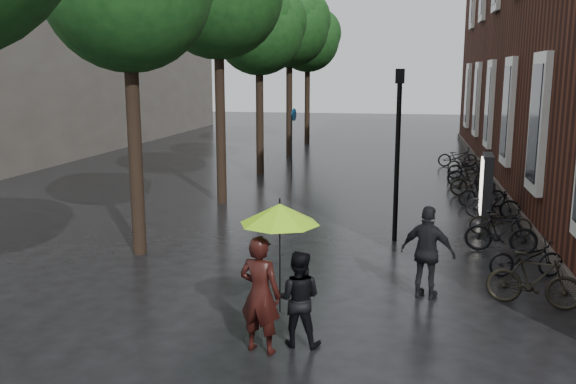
% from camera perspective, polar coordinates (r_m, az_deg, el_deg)
% --- Properties ---
extents(bg_building, '(16.00, 30.00, 14.00)m').
position_cam_1_polar(bg_building, '(41.92, -24.78, 13.83)').
color(bg_building, '#47423D').
rests_on(bg_building, ground).
extents(street_trees, '(4.33, 34.03, 8.91)m').
position_cam_1_polar(street_trees, '(23.00, -4.51, 16.20)').
color(street_trees, black).
rests_on(street_trees, ground).
extents(person_burgundy, '(0.77, 0.59, 1.87)m').
position_cam_1_polar(person_burgundy, '(9.48, -2.63, -9.54)').
color(person_burgundy, black).
rests_on(person_burgundy, ground).
extents(person_black, '(0.76, 0.60, 1.55)m').
position_cam_1_polar(person_black, '(9.76, 0.96, -9.92)').
color(person_black, black).
rests_on(person_black, ground).
extents(lime_umbrella, '(1.23, 1.23, 1.81)m').
position_cam_1_polar(lime_umbrella, '(9.19, -0.78, -2.05)').
color(lime_umbrella, black).
rests_on(lime_umbrella, ground).
extents(pedestrian_walking, '(1.15, 0.77, 1.81)m').
position_cam_1_polar(pedestrian_walking, '(11.98, 12.94, -5.53)').
color(pedestrian_walking, black).
rests_on(pedestrian_walking, ground).
extents(parked_bicycles, '(2.08, 18.34, 1.03)m').
position_cam_1_polar(parked_bicycles, '(21.01, 17.60, 0.13)').
color(parked_bicycles, black).
rests_on(parked_bicycles, ground).
extents(ad_lightbox, '(0.30, 1.29, 1.94)m').
position_cam_1_polar(ad_lightbox, '(18.84, 18.04, 0.46)').
color(ad_lightbox, black).
rests_on(ad_lightbox, ground).
extents(lamp_post, '(0.23, 0.23, 4.37)m').
position_cam_1_polar(lamp_post, '(15.58, 10.24, 4.95)').
color(lamp_post, black).
rests_on(lamp_post, ground).
extents(cycle_sign, '(0.15, 0.52, 2.84)m').
position_cam_1_polar(cycle_sign, '(25.35, 0.44, 5.67)').
color(cycle_sign, '#262628').
rests_on(cycle_sign, ground).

